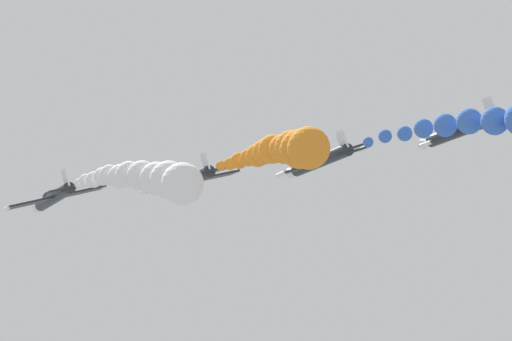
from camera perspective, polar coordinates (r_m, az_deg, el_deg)
airplane_lead at (r=98.47m, az=-10.79°, el=-1.41°), size 9.23×10.35×3.40m
smoke_trail_lead at (r=79.08m, az=-5.63°, el=-0.47°), size 4.01×20.13×5.35m
airplane_left_inner at (r=95.69m, az=-3.67°, el=-0.58°), size 9.27×10.35×3.34m
smoke_trail_left_inner at (r=76.69m, az=1.62°, el=1.11°), size 4.09×20.05×4.65m
airplane_right_inner at (r=93.79m, az=3.46°, el=0.53°), size 9.05×10.35×3.77m
airplane_left_outer at (r=91.99m, az=10.95°, el=2.17°), size 8.96×10.35×4.01m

